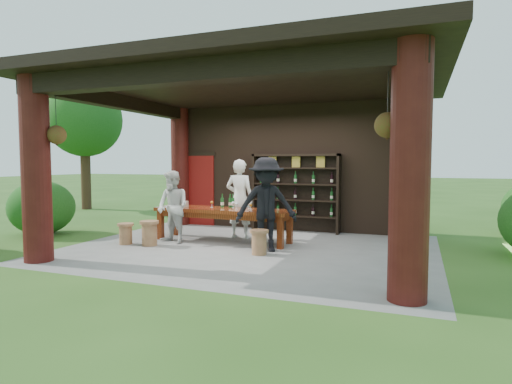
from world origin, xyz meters
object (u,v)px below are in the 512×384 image
(wine_shelf, at_px, (295,193))
(host, at_px, (240,199))
(stool_near_left, at_px, (149,232))
(guest_woman, at_px, (173,207))
(napkin_basket, at_px, (182,204))
(stool_far_left, at_px, (126,233))
(stool_near_right, at_px, (259,241))
(guest_man, at_px, (266,205))
(tasting_table, at_px, (223,214))

(wine_shelf, xyz_separation_m, host, (-0.99, -1.34, -0.08))
(stool_near_left, bearing_deg, host, 47.82)
(host, bearing_deg, stool_near_left, 46.98)
(guest_woman, relative_size, napkin_basket, 6.17)
(stool_near_left, bearing_deg, stool_far_left, -174.25)
(stool_far_left, height_order, guest_woman, guest_woman)
(wine_shelf, bearing_deg, stool_near_left, -129.70)
(stool_near_right, bearing_deg, guest_man, 86.49)
(stool_near_left, xyz_separation_m, napkin_basket, (0.24, 0.95, 0.54))
(stool_far_left, xyz_separation_m, guest_man, (3.11, 0.40, 0.70))
(stool_near_right, xyz_separation_m, stool_far_left, (-3.09, -0.05, -0.01))
(tasting_table, distance_m, napkin_basket, 1.06)
(tasting_table, bearing_deg, guest_woman, -150.66)
(guest_woman, bearing_deg, stool_near_left, -107.03)
(wine_shelf, bearing_deg, stool_near_right, -88.16)
(stool_far_left, relative_size, guest_woman, 0.29)
(stool_far_left, bearing_deg, guest_woman, 29.87)
(tasting_table, height_order, stool_far_left, tasting_table)
(host, height_order, guest_man, guest_man)
(stool_far_left, bearing_deg, stool_near_left, 5.75)
(wine_shelf, distance_m, guest_woman, 3.26)
(guest_man, bearing_deg, tasting_table, 126.75)
(stool_near_left, relative_size, stool_near_right, 1.11)
(tasting_table, xyz_separation_m, stool_near_left, (-1.28, -1.00, -0.35))
(tasting_table, height_order, napkin_basket, napkin_basket)
(stool_far_left, bearing_deg, stool_near_right, 0.95)
(stool_near_right, bearing_deg, stool_near_left, 179.85)
(stool_far_left, xyz_separation_m, host, (2.01, 1.64, 0.69))
(napkin_basket, bearing_deg, host, 28.02)
(tasting_table, bearing_deg, wine_shelf, 59.31)
(wine_shelf, relative_size, stool_near_left, 4.27)
(stool_near_left, relative_size, guest_man, 0.28)
(stool_far_left, height_order, guest_man, guest_man)
(stool_far_left, distance_m, guest_man, 3.22)
(tasting_table, xyz_separation_m, napkin_basket, (-1.04, -0.05, 0.19))
(guest_man, bearing_deg, stool_near_left, 161.90)
(stool_near_right, height_order, guest_man, guest_man)
(stool_near_left, bearing_deg, tasting_table, 37.85)
(wine_shelf, relative_size, stool_near_right, 4.72)
(guest_man, xyz_separation_m, napkin_basket, (-2.30, 0.61, -0.12))
(wine_shelf, relative_size, host, 1.22)
(tasting_table, height_order, guest_man, guest_man)
(stool_near_right, relative_size, host, 0.26)
(host, bearing_deg, guest_man, 130.79)
(guest_man, relative_size, napkin_basket, 7.25)
(wine_shelf, distance_m, guest_man, 2.58)
(stool_near_left, bearing_deg, guest_woman, 55.33)
(stool_near_right, bearing_deg, napkin_basket, 157.27)
(host, xyz_separation_m, napkin_basket, (-1.20, -0.64, -0.11))
(stool_near_left, relative_size, stool_far_left, 1.16)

